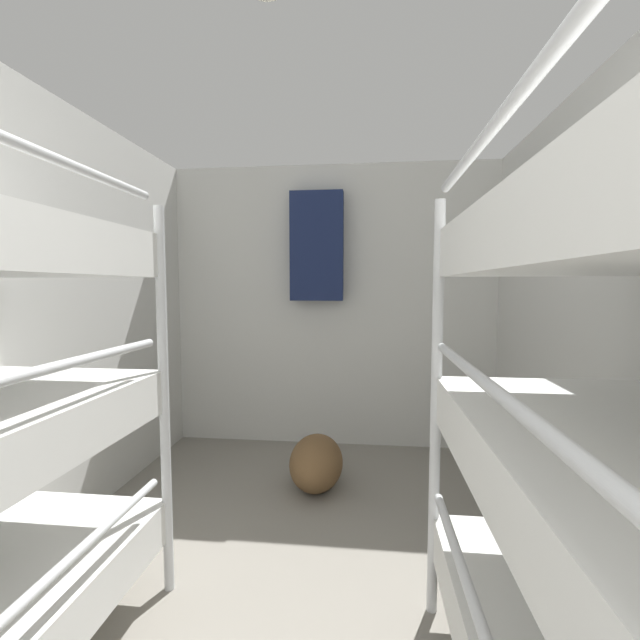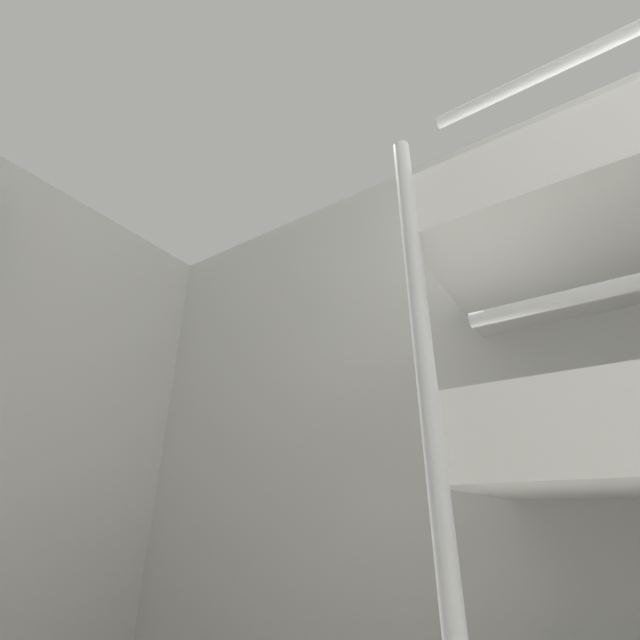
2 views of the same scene
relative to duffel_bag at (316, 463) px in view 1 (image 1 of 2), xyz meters
name	(u,v)px [view 1 (image 1 of 2)]	position (x,y,z in m)	size (l,w,h in m)	color
wall_back	(332,307)	(0.04, 0.89, 1.03)	(2.89, 0.06, 2.42)	silver
duffel_bag	(316,463)	(0.00, 0.00, 0.00)	(0.36, 0.53, 0.36)	brown
hanging_coat	(317,246)	(-0.08, 0.74, 1.54)	(0.44, 0.12, 0.90)	#192347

